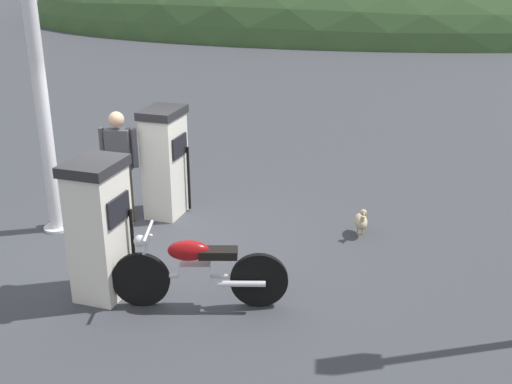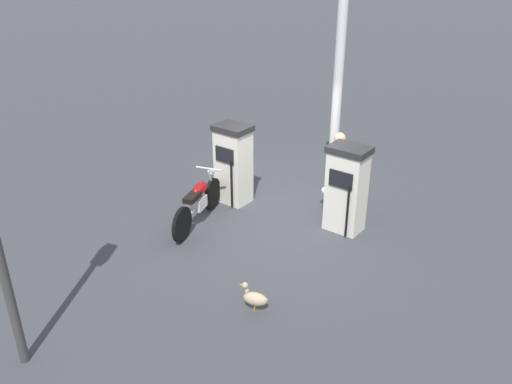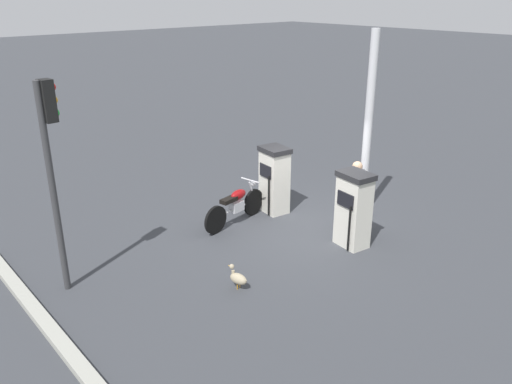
{
  "view_description": "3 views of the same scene",
  "coord_description": "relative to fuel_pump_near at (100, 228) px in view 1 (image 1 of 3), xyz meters",
  "views": [
    {
      "loc": [
        2.85,
        -7.51,
        3.94
      ],
      "look_at": [
        1.53,
        -0.0,
        0.96
      ],
      "focal_mm": 43.93,
      "sensor_mm": 36.0,
      "label": 1
    },
    {
      "loc": [
        8.48,
        4.12,
        5.06
      ],
      "look_at": [
        1.16,
        0.01,
        1.03
      ],
      "focal_mm": 36.76,
      "sensor_mm": 36.0,
      "label": 2
    },
    {
      "loc": [
        8.26,
        7.54,
        5.3
      ],
      "look_at": [
        1.37,
        -0.26,
        1.21
      ],
      "focal_mm": 36.22,
      "sensor_mm": 36.0,
      "label": 3
    }
  ],
  "objects": [
    {
      "name": "canopy_support_pole",
      "position": [
        -1.46,
        1.64,
        1.31
      ],
      "size": [
        0.4,
        0.4,
        4.51
      ],
      "color": "silver",
      "rests_on": "ground"
    },
    {
      "name": "fuel_pump_far",
      "position": [
        -0.0,
        2.5,
        -0.0
      ],
      "size": [
        0.66,
        0.81,
        1.7
      ],
      "color": "silver",
      "rests_on": "ground"
    },
    {
      "name": "ground_plane",
      "position": [
        0.11,
        1.25,
        -0.86
      ],
      "size": [
        120.0,
        120.0,
        0.0
      ],
      "primitive_type": "plane",
      "color": "#383A3F"
    },
    {
      "name": "distant_hill_main",
      "position": [
        2.23,
        30.93,
        -0.86
      ],
      "size": [
        37.99,
        22.21,
        11.44
      ],
      "color": "#38562D",
      "rests_on": "ground"
    },
    {
      "name": "motorcycle_near_pump",
      "position": [
        1.19,
        -0.08,
        -0.39
      ],
      "size": [
        2.03,
        0.58,
        0.98
      ],
      "color": "black",
      "rests_on": "ground"
    },
    {
      "name": "fuel_pump_near",
      "position": [
        0.0,
        0.0,
        0.0
      ],
      "size": [
        0.69,
        0.8,
        1.7
      ],
      "color": "silver",
      "rests_on": "ground"
    },
    {
      "name": "wandering_duck",
      "position": [
        3.02,
        2.22,
        -0.64
      ],
      "size": [
        0.25,
        0.47,
        0.47
      ],
      "color": "tan",
      "rests_on": "ground"
    },
    {
      "name": "attendant_person",
      "position": [
        -0.57,
        2.09,
        0.13
      ],
      "size": [
        0.58,
        0.25,
        1.73
      ],
      "color": "#473828",
      "rests_on": "ground"
    }
  ]
}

